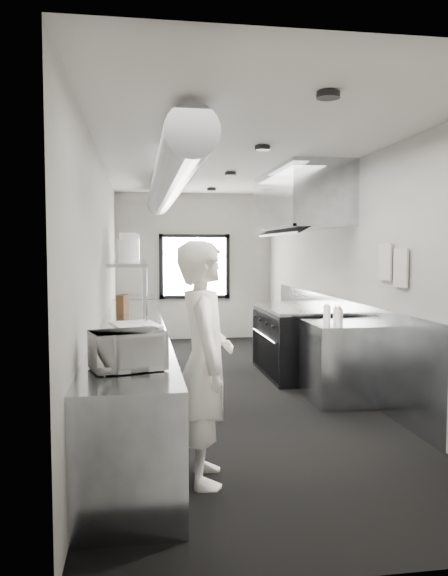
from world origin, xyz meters
name	(u,v)px	position (x,y,z in m)	size (l,w,h in m)	color
floor	(228,390)	(0.00, 0.00, 0.00)	(3.00, 8.00, 0.01)	black
ceiling	(228,160)	(0.00, 0.00, 2.80)	(3.00, 8.00, 0.01)	silver
wall_back	(195,266)	(0.00, 4.00, 1.40)	(3.00, 0.02, 2.80)	#B3B1AA
wall_front	(353,315)	(0.00, -4.00, 1.40)	(3.00, 0.02, 2.80)	#B3B1AA
wall_left	(102,277)	(-1.50, 0.00, 1.40)	(0.02, 8.00, 2.80)	#B3B1AA
wall_right	(345,276)	(1.50, 0.00, 1.40)	(0.02, 8.00, 2.80)	#B3B1AA
wall_cladding	(335,339)	(1.48, 0.30, 0.55)	(0.03, 5.50, 1.10)	#90959D
hvac_duct	(168,184)	(-0.70, 0.40, 2.55)	(0.40, 0.40, 6.40)	gray
service_window	(195,266)	(0.00, 3.96, 1.40)	(1.36, 0.05, 1.25)	white
exhaust_hood	(299,201)	(1.10, 0.70, 2.39)	(0.81, 2.20, 0.88)	#90959D
prep_counter	(133,365)	(-1.15, -0.50, 0.45)	(0.70, 6.00, 0.90)	#90959D
pass_shelf	(130,264)	(-1.19, 1.00, 1.54)	(0.45, 3.00, 0.68)	#90959D
range	(294,341)	(1.04, 0.70, 0.47)	(0.88, 1.60, 0.94)	black
bottle_station	(337,362)	(1.15, -0.70, 0.45)	(0.65, 0.80, 0.90)	#90959D
far_work_table	(134,322)	(-1.15, 3.20, 0.45)	(0.70, 1.20, 0.90)	#90959D
notice_sheet_a	(385,262)	(1.47, -1.20, 1.60)	(0.02, 0.28, 0.38)	beige
notice_sheet_b	(401,268)	(1.47, -1.55, 1.55)	(0.02, 0.28, 0.38)	beige
line_cook	(205,362)	(-0.60, -2.63, 0.90)	(0.65, 0.43, 1.79)	white
microwave	(127,350)	(-1.16, -2.82, 1.04)	(0.45, 0.34, 0.27)	silver
deli_tub_a	(101,360)	(-1.35, -2.72, 0.95)	(0.14, 0.14, 0.10)	beige
deli_tub_b	(113,350)	(-1.28, -2.31, 0.95)	(0.13, 0.13, 0.09)	beige
newspaper	(145,342)	(-1.03, -1.71, 0.91)	(0.34, 0.42, 0.01)	silver
small_plate	(144,335)	(-1.03, -1.33, 0.91)	(0.20, 0.20, 0.02)	white
pastry	(144,330)	(-1.03, -1.33, 0.96)	(0.09, 0.09, 0.09)	#CDBB6B
cutting_board	(136,325)	(-1.11, -0.57, 0.91)	(0.46, 0.61, 0.02)	white
knife_block	(123,304)	(-1.28, 0.62, 1.02)	(0.10, 0.22, 0.24)	brown
plate_stack_a	(127,251)	(-1.21, 0.34, 1.71)	(0.24, 0.24, 0.28)	white
plate_stack_b	(129,251)	(-1.19, 0.60, 1.71)	(0.21, 0.21, 0.28)	white
plate_stack_c	(130,248)	(-1.19, 1.21, 1.75)	(0.26, 0.26, 0.37)	white
plate_stack_d	(128,247)	(-1.22, 1.73, 1.77)	(0.26, 0.26, 0.40)	white
squeeze_bottle_a	(340,318)	(1.08, -0.96, 0.99)	(0.06, 0.06, 0.18)	white
squeeze_bottle_b	(339,316)	(1.10, -0.86, 1.00)	(0.06, 0.06, 0.19)	white
squeeze_bottle_c	(336,315)	(1.14, -0.65, 0.98)	(0.06, 0.06, 0.17)	white
squeeze_bottle_d	(328,314)	(1.07, -0.58, 0.99)	(0.06, 0.06, 0.18)	white
squeeze_bottle_e	(326,313)	(1.11, -0.41, 0.98)	(0.06, 0.06, 0.17)	white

